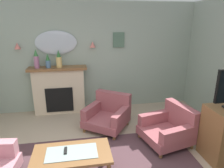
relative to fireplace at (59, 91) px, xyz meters
name	(u,v)px	position (x,y,z in m)	size (l,w,h in m)	color
wall_back	(88,57)	(0.73, 0.22, 0.76)	(6.39, 0.10, 2.66)	#93A393
fireplace	(59,91)	(0.00, 0.00, 0.00)	(1.36, 0.36, 1.16)	beige
mantel_vase_centre	(36,59)	(-0.45, -0.03, 0.80)	(0.11, 0.11, 0.44)	#9E6084
mantel_vase_right	(48,61)	(-0.20, -0.03, 0.75)	(0.11, 0.11, 0.33)	#4C7093
mantel_vase_left	(59,60)	(0.05, -0.03, 0.77)	(0.13, 0.13, 0.40)	tan
wall_mirror	(56,43)	(0.00, 0.14, 1.14)	(0.96, 0.06, 0.56)	#B2BCC6
wall_sconce_left	(17,46)	(-0.85, 0.09, 1.09)	(0.14, 0.14, 0.14)	#D17066
wall_sconce_right	(93,44)	(0.85, 0.09, 1.09)	(0.14, 0.14, 0.14)	#D17066
framed_picture	(119,40)	(1.50, 0.15, 1.18)	(0.28, 0.03, 0.36)	#4C6B56
coffee_table	(72,156)	(0.32, -2.36, -0.19)	(1.10, 0.60, 0.45)	brown
tv_remote	(66,151)	(0.23, -2.31, -0.12)	(0.04, 0.16, 0.02)	black
armchair_beside_couch	(170,127)	(2.11, -1.70, -0.27)	(0.99, 0.97, 0.71)	#934C51
armchair_by_coffee_table	(108,113)	(1.07, -0.92, -0.27)	(1.13, 1.13, 0.71)	#934C51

